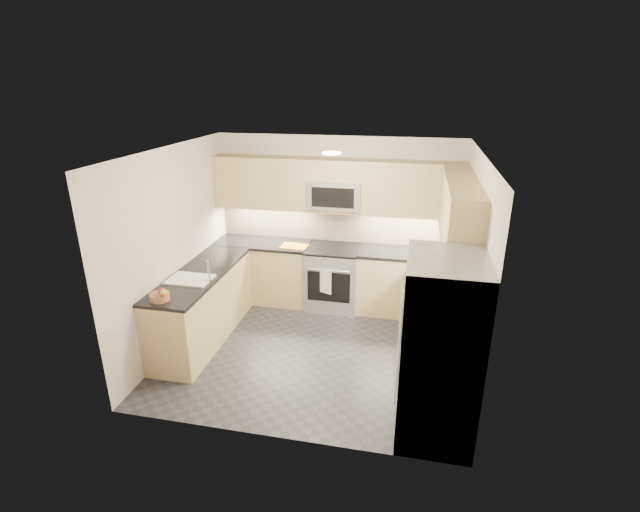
{
  "coord_description": "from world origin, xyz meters",
  "views": [
    {
      "loc": [
        1.13,
        -4.99,
        3.23
      ],
      "look_at": [
        0.0,
        0.35,
        1.15
      ],
      "focal_mm": 26.0,
      "sensor_mm": 36.0,
      "label": 1
    }
  ],
  "objects_px": {
    "refrigerator": "(440,349)",
    "fruit_basket": "(160,297)",
    "microwave": "(335,194)",
    "utensil_bowl": "(453,253)",
    "gas_range": "(333,278)",
    "cutting_board": "(294,246)"
  },
  "relations": [
    {
      "from": "refrigerator",
      "to": "fruit_basket",
      "type": "bearing_deg",
      "value": 173.96
    },
    {
      "from": "microwave",
      "to": "cutting_board",
      "type": "height_order",
      "value": "microwave"
    },
    {
      "from": "microwave",
      "to": "refrigerator",
      "type": "xyz_separation_m",
      "value": [
        1.45,
        -2.55,
        -0.8
      ]
    },
    {
      "from": "cutting_board",
      "to": "fruit_basket",
      "type": "relative_size",
      "value": 1.76
    },
    {
      "from": "gas_range",
      "to": "cutting_board",
      "type": "distance_m",
      "value": 0.75
    },
    {
      "from": "microwave",
      "to": "fruit_basket",
      "type": "relative_size",
      "value": 3.49
    },
    {
      "from": "microwave",
      "to": "cutting_board",
      "type": "relative_size",
      "value": 1.98
    },
    {
      "from": "gas_range",
      "to": "fruit_basket",
      "type": "bearing_deg",
      "value": -126.71
    },
    {
      "from": "microwave",
      "to": "utensil_bowl",
      "type": "relative_size",
      "value": 2.73
    },
    {
      "from": "utensil_bowl",
      "to": "fruit_basket",
      "type": "xyz_separation_m",
      "value": [
        -3.26,
        -2.02,
        -0.04
      ]
    },
    {
      "from": "cutting_board",
      "to": "microwave",
      "type": "bearing_deg",
      "value": 20.57
    },
    {
      "from": "refrigerator",
      "to": "fruit_basket",
      "type": "distance_m",
      "value": 3.04
    },
    {
      "from": "gas_range",
      "to": "microwave",
      "type": "distance_m",
      "value": 1.25
    },
    {
      "from": "utensil_bowl",
      "to": "cutting_board",
      "type": "relative_size",
      "value": 0.73
    },
    {
      "from": "utensil_bowl",
      "to": "cutting_board",
      "type": "height_order",
      "value": "utensil_bowl"
    },
    {
      "from": "microwave",
      "to": "cutting_board",
      "type": "bearing_deg",
      "value": -159.43
    },
    {
      "from": "gas_range",
      "to": "microwave",
      "type": "bearing_deg",
      "value": 90.0
    },
    {
      "from": "gas_range",
      "to": "cutting_board",
      "type": "relative_size",
      "value": 2.38
    },
    {
      "from": "gas_range",
      "to": "refrigerator",
      "type": "relative_size",
      "value": 0.51
    },
    {
      "from": "microwave",
      "to": "utensil_bowl",
      "type": "bearing_deg",
      "value": -7.08
    },
    {
      "from": "utensil_bowl",
      "to": "cutting_board",
      "type": "bearing_deg",
      "value": -179.94
    },
    {
      "from": "microwave",
      "to": "fruit_basket",
      "type": "xyz_separation_m",
      "value": [
        -1.57,
        -2.23,
        -0.72
      ]
    }
  ]
}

